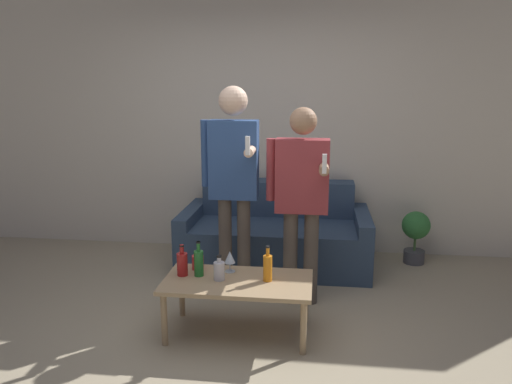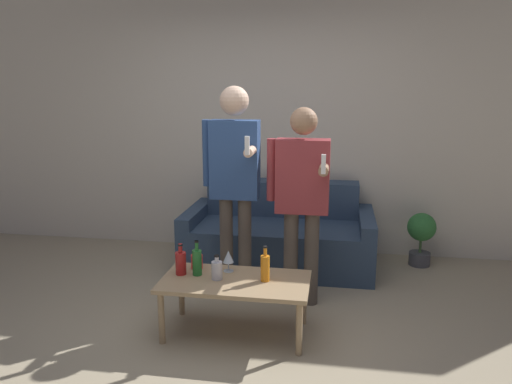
{
  "view_description": "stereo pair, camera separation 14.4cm",
  "coord_description": "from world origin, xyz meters",
  "px_view_note": "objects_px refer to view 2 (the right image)",
  "views": [
    {
      "loc": [
        0.58,
        -3.07,
        1.79
      ],
      "look_at": [
        0.11,
        0.67,
        0.95
      ],
      "focal_mm": 35.0,
      "sensor_mm": 36.0,
      "label": 1
    },
    {
      "loc": [
        0.73,
        -3.05,
        1.79
      ],
      "look_at": [
        0.11,
        0.67,
        0.95
      ],
      "focal_mm": 35.0,
      "sensor_mm": 36.0,
      "label": 2
    }
  ],
  "objects_px": {
    "coffee_table": "(235,286)",
    "couch": "(279,236)",
    "person_standing_right": "(302,192)",
    "bottle_orange": "(217,270)",
    "person_standing_left": "(234,173)"
  },
  "relations": [
    {
      "from": "coffee_table",
      "to": "bottle_orange",
      "type": "relative_size",
      "value": 5.82
    },
    {
      "from": "coffee_table",
      "to": "person_standing_right",
      "type": "distance_m",
      "value": 0.92
    },
    {
      "from": "person_standing_right",
      "to": "coffee_table",
      "type": "bearing_deg",
      "value": -125.48
    },
    {
      "from": "bottle_orange",
      "to": "person_standing_left",
      "type": "xyz_separation_m",
      "value": [
        -0.01,
        0.67,
        0.57
      ]
    },
    {
      "from": "couch",
      "to": "person_standing_right",
      "type": "bearing_deg",
      "value": -72.57
    },
    {
      "from": "couch",
      "to": "coffee_table",
      "type": "height_order",
      "value": "couch"
    },
    {
      "from": "couch",
      "to": "person_standing_right",
      "type": "height_order",
      "value": "person_standing_right"
    },
    {
      "from": "couch",
      "to": "coffee_table",
      "type": "xyz_separation_m",
      "value": [
        -0.14,
        -1.46,
        0.08
      ]
    },
    {
      "from": "coffee_table",
      "to": "bottle_orange",
      "type": "height_order",
      "value": "bottle_orange"
    },
    {
      "from": "coffee_table",
      "to": "couch",
      "type": "bearing_deg",
      "value": 84.33
    },
    {
      "from": "couch",
      "to": "bottle_orange",
      "type": "distance_m",
      "value": 1.51
    },
    {
      "from": "coffee_table",
      "to": "person_standing_right",
      "type": "bearing_deg",
      "value": 54.52
    },
    {
      "from": "coffee_table",
      "to": "person_standing_left",
      "type": "relative_size",
      "value": 0.6
    },
    {
      "from": "bottle_orange",
      "to": "person_standing_left",
      "type": "height_order",
      "value": "person_standing_left"
    },
    {
      "from": "bottle_orange",
      "to": "person_standing_left",
      "type": "distance_m",
      "value": 0.89
    }
  ]
}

